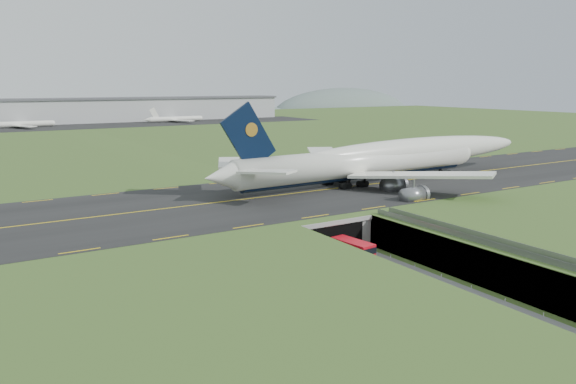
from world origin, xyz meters
TOP-DOWN VIEW (x-y plane):
  - ground at (0.00, 0.00)m, footprint 900.00×900.00m
  - airfield_deck at (0.00, 0.00)m, footprint 800.00×800.00m
  - trench_road at (0.00, -7.50)m, footprint 12.00×75.00m
  - taxiway at (0.00, 33.00)m, footprint 800.00×44.00m
  - tunnel_portal at (0.00, 16.71)m, footprint 17.00×22.30m
  - guideway at (11.00, -19.11)m, footprint 3.00×53.00m
  - jumbo_jet at (34.73, 35.16)m, footprint 102.65×64.50m
  - shuttle_tram at (-0.42, 2.69)m, footprint 4.05×8.67m
  - cargo_terminal at (-0.18, 299.41)m, footprint 320.00×67.00m
  - distant_hills at (64.38, 430.00)m, footprint 700.00×91.00m

SIDE VIEW (x-z plane):
  - distant_hills at x=64.38m, z-range -34.00..26.00m
  - ground at x=0.00m, z-range 0.00..0.00m
  - trench_road at x=0.00m, z-range 0.00..0.20m
  - shuttle_tram at x=-0.42m, z-range 0.16..3.56m
  - airfield_deck at x=0.00m, z-range 0.00..6.00m
  - tunnel_portal at x=0.00m, z-range 0.33..6.33m
  - guideway at x=11.00m, z-range 1.80..8.85m
  - taxiway at x=0.00m, z-range 6.00..6.18m
  - jumbo_jet at x=34.73m, z-range 1.09..22.44m
  - cargo_terminal at x=-0.18m, z-range 6.16..21.76m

